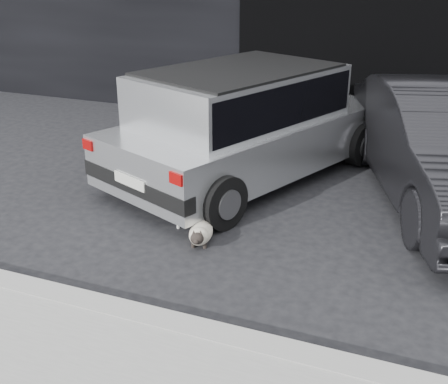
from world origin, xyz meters
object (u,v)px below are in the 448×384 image
at_px(silver_hatchback, 245,119).
at_px(cat_siamese, 200,233).
at_px(cat_white, 194,215).
at_px(second_car, 448,146).

distance_m(silver_hatchback, cat_siamese, 2.22).
distance_m(silver_hatchback, cat_white, 1.89).
bearing_deg(second_car, silver_hatchback, 162.24).
bearing_deg(cat_white, silver_hatchback, 174.42).
xyz_separation_m(second_car, cat_white, (-2.60, -1.88, -0.57)).
distance_m(second_car, cat_white, 3.26).
xyz_separation_m(cat_siamese, cat_white, (-0.22, 0.32, 0.04)).
bearing_deg(cat_siamese, silver_hatchback, -98.18).
bearing_deg(silver_hatchback, second_car, 24.89).
bearing_deg(cat_siamese, cat_white, -69.85).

